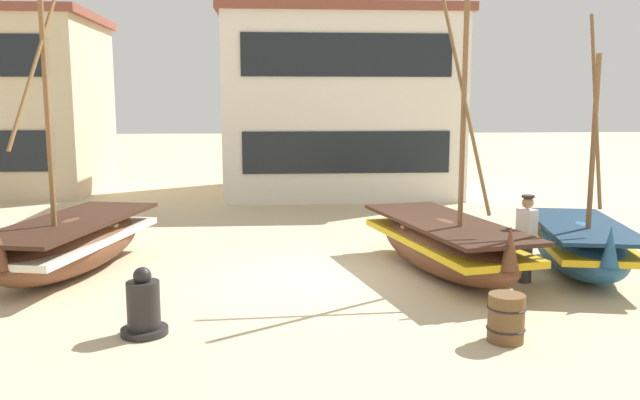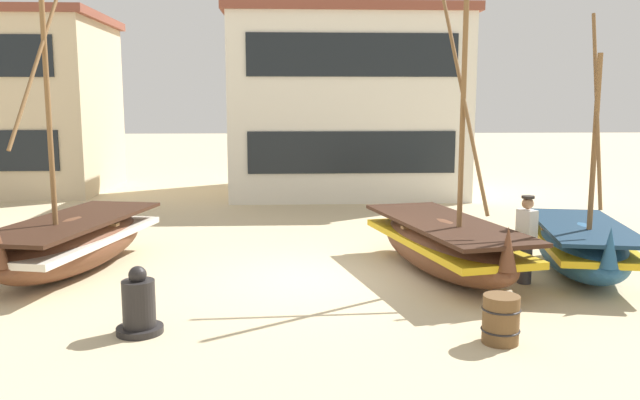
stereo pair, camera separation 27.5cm
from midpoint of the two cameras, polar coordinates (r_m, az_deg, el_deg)
The scene contains 8 objects.
ground_plane at distance 12.66m, azimuth -0.30°, elevation -6.96°, with size 120.00×120.00×0.00m, color #CCB78E.
fishing_boat_near_left at distance 13.12m, azimuth 10.44°, elevation -3.84°, with size 2.64×5.05×5.59m.
fishing_boat_centre_large at distance 13.95m, azimuth -21.72°, elevation -3.55°, with size 2.70×5.05×6.57m.
fishing_boat_far_right at distance 13.87m, azimuth 21.58°, elevation -3.77°, with size 2.32×4.12×5.10m.
fisherman_by_hull at distance 12.78m, azimuth 17.25°, elevation -3.36°, with size 0.35×0.42×1.68m.
capstan_winch at distance 9.99m, azimuth -16.17°, elevation -9.19°, with size 0.69×0.69×1.03m.
wooden_barrel at distance 9.68m, azimuth 15.41°, elevation -10.07°, with size 0.56×0.56×0.70m.
harbor_building_main at distance 24.55m, azimuth 1.28°, elevation 8.53°, with size 8.63×6.40×6.69m.
Camera 1 is at (-0.93, -12.16, 3.41)m, focal length 36.03 mm.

